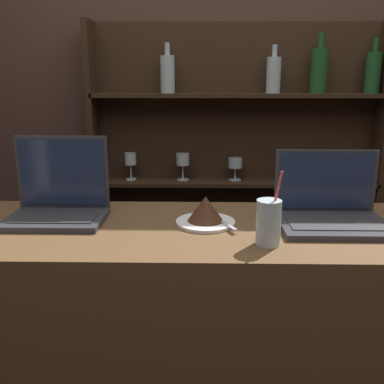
{
  "coord_description": "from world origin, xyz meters",
  "views": [
    {
      "loc": [
        -0.11,
        -0.95,
        1.5
      ],
      "look_at": [
        -0.13,
        0.29,
        1.17
      ],
      "focal_mm": 40.0,
      "sensor_mm": 36.0,
      "label": 1
    }
  ],
  "objects_px": {
    "laptop_near": "(58,200)",
    "water_glass": "(268,222)",
    "cake_plate": "(206,212)",
    "laptop_far": "(331,210)"
  },
  "relations": [
    {
      "from": "cake_plate",
      "to": "water_glass",
      "type": "bearing_deg",
      "value": -45.29
    },
    {
      "from": "cake_plate",
      "to": "water_glass",
      "type": "relative_size",
      "value": 0.91
    },
    {
      "from": "laptop_near",
      "to": "laptop_far",
      "type": "relative_size",
      "value": 0.93
    },
    {
      "from": "laptop_near",
      "to": "water_glass",
      "type": "distance_m",
      "value": 0.66
    },
    {
      "from": "water_glass",
      "to": "laptop_far",
      "type": "bearing_deg",
      "value": 38.75
    },
    {
      "from": "laptop_near",
      "to": "cake_plate",
      "type": "xyz_separation_m",
      "value": [
        0.46,
        -0.04,
        -0.02
      ]
    },
    {
      "from": "laptop_near",
      "to": "laptop_far",
      "type": "height_order",
      "value": "laptop_near"
    },
    {
      "from": "laptop_near",
      "to": "cake_plate",
      "type": "distance_m",
      "value": 0.47
    },
    {
      "from": "laptop_far",
      "to": "water_glass",
      "type": "distance_m",
      "value": 0.28
    },
    {
      "from": "laptop_near",
      "to": "cake_plate",
      "type": "bearing_deg",
      "value": -5.45
    }
  ]
}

